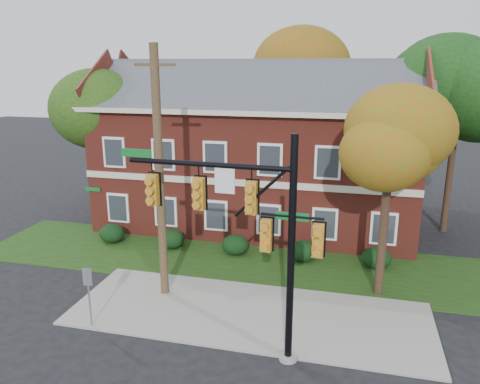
% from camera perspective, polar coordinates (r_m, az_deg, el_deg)
% --- Properties ---
extents(ground, '(120.00, 120.00, 0.00)m').
position_cam_1_polar(ground, '(18.15, 0.32, -16.25)').
color(ground, black).
rests_on(ground, ground).
extents(sidewalk, '(14.00, 5.00, 0.08)m').
position_cam_1_polar(sidewalk, '(18.96, 1.05, -14.60)').
color(sidewalk, gray).
rests_on(sidewalk, ground).
extents(grass_strip, '(30.00, 6.00, 0.04)m').
position_cam_1_polar(grass_strip, '(23.35, 3.81, -8.65)').
color(grass_strip, '#193811').
rests_on(grass_strip, ground).
extents(apartment_building, '(18.80, 8.80, 9.74)m').
position_cam_1_polar(apartment_building, '(27.92, 2.10, 6.04)').
color(apartment_building, maroon).
rests_on(apartment_building, ground).
extents(hedge_far_left, '(1.40, 1.26, 1.05)m').
position_cam_1_polar(hedge_far_left, '(26.68, -15.35, -4.89)').
color(hedge_far_left, black).
rests_on(hedge_far_left, ground).
extents(hedge_left, '(1.40, 1.26, 1.05)m').
position_cam_1_polar(hedge_left, '(25.21, -8.34, -5.68)').
color(hedge_left, black).
rests_on(hedge_left, ground).
extents(hedge_center, '(1.40, 1.26, 1.05)m').
position_cam_1_polar(hedge_center, '(24.17, -0.57, -6.45)').
color(hedge_center, black).
rests_on(hedge_center, ground).
extents(hedge_right, '(1.40, 1.26, 1.05)m').
position_cam_1_polar(hedge_right, '(23.61, 7.75, -7.15)').
color(hedge_right, black).
rests_on(hedge_right, ground).
extents(hedge_far_right, '(1.40, 1.26, 1.05)m').
position_cam_1_polar(hedge_far_right, '(23.55, 16.32, -7.72)').
color(hedge_far_right, black).
rests_on(hedge_far_right, ground).
extents(tree_near_right, '(4.50, 4.25, 8.58)m').
position_cam_1_polar(tree_near_right, '(19.17, 18.65, 6.04)').
color(tree_near_right, black).
rests_on(tree_near_right, ground).
extents(tree_left_rear, '(5.40, 5.10, 8.88)m').
position_cam_1_polar(tree_left_rear, '(30.20, -16.96, 9.34)').
color(tree_left_rear, black).
rests_on(tree_left_rear, ground).
extents(tree_right_rear, '(6.30, 5.95, 10.62)m').
position_cam_1_polar(tree_right_rear, '(28.45, 25.93, 11.07)').
color(tree_right_rear, black).
rests_on(tree_right_rear, ground).
extents(tree_far_rear, '(6.84, 6.46, 11.52)m').
position_cam_1_polar(tree_far_rear, '(35.08, 7.09, 14.17)').
color(tree_far_rear, black).
rests_on(tree_far_rear, ground).
extents(traffic_signal, '(6.77, 0.66, 7.56)m').
position_cam_1_polar(traffic_signal, '(14.73, 1.14, -3.75)').
color(traffic_signal, gray).
rests_on(traffic_signal, ground).
extents(utility_pole, '(1.60, 0.35, 10.28)m').
position_cam_1_polar(utility_pole, '(18.92, -9.77, 2.01)').
color(utility_pole, '#442F20').
rests_on(utility_pole, ground).
extents(sign_post, '(0.35, 0.08, 2.37)m').
position_cam_1_polar(sign_post, '(18.29, -18.00, -11.04)').
color(sign_post, slate).
rests_on(sign_post, ground).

